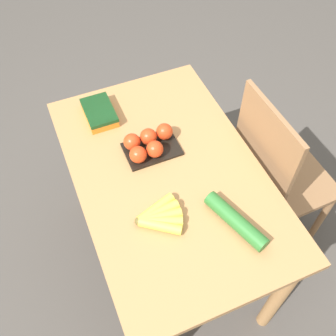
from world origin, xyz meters
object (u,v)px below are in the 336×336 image
tomato_pack (148,144)px  chair (275,176)px  banana_bunch (159,217)px  cucumber_near (236,221)px  carrot_bag (99,112)px

tomato_pack → chair: bearing=72.4°
banana_bunch → cucumber_near: cucumber_near is taller
chair → banana_bunch: chair is taller
chair → tomato_pack: size_ratio=4.40×
carrot_bag → cucumber_near: size_ratio=0.69×
banana_bunch → carrot_bag: bearing=-175.6°
cucumber_near → tomato_pack: bearing=-160.3°
cucumber_near → chair: bearing=123.6°
banana_bunch → carrot_bag: (-0.57, -0.04, 0.01)m
carrot_bag → cucumber_near: cucumber_near is taller
chair → tomato_pack: chair is taller
carrot_bag → chair: bearing=57.7°
tomato_pack → carrot_bag: 0.29m
banana_bunch → tomato_pack: 0.33m
chair → cucumber_near: 0.56m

